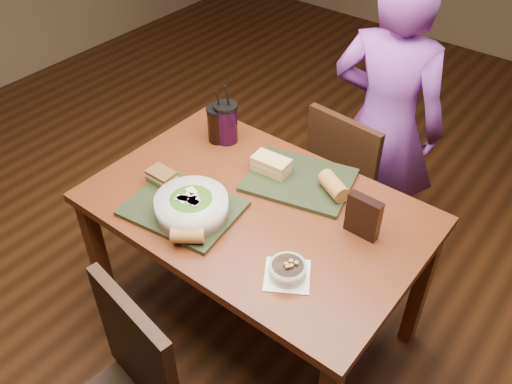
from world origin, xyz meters
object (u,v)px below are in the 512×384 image
Objects in this scene: dining_table at (256,222)px; salad_bowl at (192,205)px; soup_bowl at (288,270)px; tray_near at (183,208)px; tray_far at (299,180)px; sandwich_far at (271,164)px; cup_cola at (218,124)px; chair_far at (347,178)px; diner at (385,125)px; chip_bag at (363,217)px; baguette_far at (334,186)px; cup_berry at (226,123)px; baguette_near at (188,235)px; sandwich_near at (162,177)px.

salad_bowl is at bearing -125.26° from dining_table.
soup_bowl reaches higher than dining_table.
tray_far is at bearing 58.98° from tray_near.
tray_near is 2.59× the size of sandwich_far.
cup_cola reaches higher than salad_bowl.
sandwich_far reaches higher than dining_table.
cup_cola is (-0.46, -0.42, 0.35)m from chair_far.
salad_bowl is at bearing 178.62° from soup_bowl.
tray_far is at bearing 78.18° from dining_table.
tray_far is at bearing 73.76° from diner.
tray_far is 0.51m from soup_bowl.
soup_bowl is 0.56m from sandwich_far.
soup_bowl is at bearing -1.38° from salad_bowl.
cup_cola reaches higher than tray_near.
chip_bag is at bearing 30.84° from salad_bowl.
chip_bag is at bearing -9.32° from sandwich_far.
salad_bowl is at bearing -9.93° from tray_near.
salad_bowl is 0.56m from baguette_far.
baguette_far is at bearing -69.98° from chair_far.
salad_bowl reaches higher than tray_near.
salad_bowl is at bearing -128.46° from baguette_far.
baguette_far is 0.58m from cup_berry.
chair_far reaches higher than soup_bowl.
soup_bowl is 0.35m from chip_bag.
chip_bag reaches higher than tray_near.
tray_near is at bearing -108.46° from sandwich_far.
salad_bowl is 2.33× the size of baguette_near.
baguette_far reaches higher than sandwich_far.
baguette_near is at bearing -40.02° from tray_near.
cup_berry is (-0.43, 0.04, 0.09)m from tray_far.
soup_bowl is 1.26× the size of chip_bag.
sandwich_near is at bearing 150.41° from baguette_near.
chip_bag is (0.35, -0.55, 0.35)m from chair_far.
sandwich_far is 1.18× the size of baguette_far.
dining_table is 0.29m from salad_bowl.
sandwich_far is 0.97× the size of chip_bag.
baguette_far is at bearing 7.68° from sandwich_far.
baguette_near reaches higher than sandwich_near.
diner is at bearing 47.31° from cup_berry.
soup_bowl is 0.69m from sandwich_near.
soup_bowl is at bearing -35.26° from cup_berry.
chair_far reaches higher than salad_bowl.
cup_berry is (-0.42, -0.40, 0.36)m from chair_far.
dining_table is 0.42m from sandwich_near.
cup_berry is at bearing -136.54° from chair_far.
sandwich_near is 0.39m from cup_cola.
chair_far is at bearing 110.02° from baguette_far.
soup_bowl is 1.31× the size of sandwich_far.
diner is 0.60m from tray_far.
cup_cola is (-0.46, 0.02, 0.08)m from tray_far.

